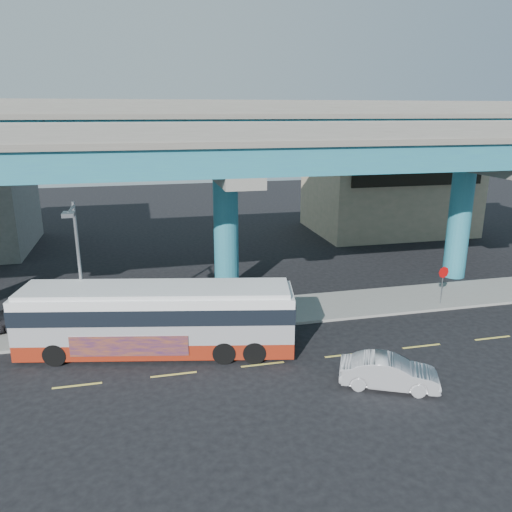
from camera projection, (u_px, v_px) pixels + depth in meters
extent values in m
plane|color=black|center=(261.00, 361.00, 22.88)|extent=(120.00, 120.00, 0.00)
cube|color=gray|center=(238.00, 314.00, 28.01)|extent=(70.00, 4.00, 0.15)
cube|color=#D8C64C|center=(77.00, 386.00, 20.85)|extent=(2.00, 0.12, 0.01)
cube|color=#D8C64C|center=(174.00, 374.00, 21.73)|extent=(2.00, 0.12, 0.01)
cube|color=#D8C64C|center=(263.00, 364.00, 22.60)|extent=(2.00, 0.12, 0.01)
cube|color=#D8C64C|center=(345.00, 355.00, 23.48)|extent=(2.00, 0.12, 0.01)
cube|color=#D8C64C|center=(421.00, 346.00, 24.35)|extent=(2.00, 0.12, 0.01)
cube|color=#D8C64C|center=(493.00, 338.00, 25.23)|extent=(2.00, 0.12, 0.01)
cylinder|color=#25698D|center=(226.00, 237.00, 30.27)|extent=(1.50, 1.50, 7.40)
cube|color=gray|center=(225.00, 171.00, 29.16)|extent=(2.00, 12.00, 0.60)
cube|color=gray|center=(216.00, 151.00, 32.18)|extent=(1.80, 5.00, 1.20)
cylinder|color=#25698D|center=(459.00, 224.00, 33.77)|extent=(1.50, 1.50, 7.40)
cube|color=gray|center=(466.00, 164.00, 32.66)|extent=(2.00, 12.00, 0.60)
cube|color=gray|center=(437.00, 147.00, 35.68)|extent=(1.80, 5.00, 1.20)
cube|color=#25698D|center=(236.00, 159.00, 25.60)|extent=(52.00, 5.00, 1.40)
cube|color=gray|center=(236.00, 142.00, 25.37)|extent=(52.00, 5.40, 0.30)
cube|color=gray|center=(246.00, 133.00, 22.88)|extent=(52.00, 0.25, 0.80)
cube|color=gray|center=(227.00, 129.00, 27.55)|extent=(52.00, 0.25, 0.80)
cube|color=#25698D|center=(215.00, 130.00, 31.82)|extent=(52.00, 5.00, 1.40)
cube|color=gray|center=(215.00, 116.00, 31.58)|extent=(52.00, 5.40, 0.30)
cube|color=gray|center=(221.00, 107.00, 29.09)|extent=(52.00, 0.25, 0.80)
cube|color=gray|center=(209.00, 107.00, 33.76)|extent=(52.00, 0.25, 0.80)
cube|color=tan|center=(388.00, 194.00, 47.36)|extent=(14.00, 10.00, 7.00)
cube|color=black|center=(418.00, 179.00, 42.00)|extent=(12.00, 0.25, 1.20)
cube|color=maroon|center=(158.00, 340.00, 23.65)|extent=(12.96, 5.23, 0.74)
cube|color=#B3B3B8|center=(157.00, 318.00, 23.33)|extent=(12.96, 5.23, 1.58)
cube|color=black|center=(156.00, 307.00, 23.18)|extent=(13.02, 5.29, 0.74)
cube|color=silver|center=(156.00, 296.00, 23.02)|extent=(12.96, 5.23, 0.42)
cube|color=silver|center=(155.00, 289.00, 22.93)|extent=(12.51, 4.90, 0.21)
cube|color=black|center=(293.00, 309.00, 23.37)|extent=(0.56, 2.40, 1.27)
cube|color=black|center=(19.00, 312.00, 23.08)|extent=(0.56, 2.40, 1.27)
cube|color=#1F114E|center=(129.00, 346.00, 22.20)|extent=(5.18, 1.13, 0.95)
cylinder|color=black|center=(55.00, 355.00, 22.40)|extent=(1.10, 0.53, 1.06)
cylinder|color=black|center=(73.00, 332.00, 24.73)|extent=(1.10, 0.53, 1.06)
cylinder|color=black|center=(224.00, 353.00, 22.57)|extent=(1.10, 0.53, 1.06)
cylinder|color=black|center=(226.00, 330.00, 24.91)|extent=(1.10, 0.53, 1.06)
cylinder|color=black|center=(254.00, 352.00, 22.60)|extent=(1.10, 0.53, 1.06)
cylinder|color=black|center=(253.00, 330.00, 24.94)|extent=(1.10, 0.53, 1.06)
imported|color=#AEAEB3|center=(389.00, 372.00, 20.60)|extent=(4.46, 5.09, 1.33)
cylinder|color=gray|center=(80.00, 273.00, 23.88)|extent=(0.16, 0.16, 6.89)
cylinder|color=gray|center=(71.00, 209.00, 22.10)|extent=(0.12, 1.86, 0.12)
cube|color=gray|center=(68.00, 214.00, 21.24)|extent=(0.50, 0.70, 0.18)
cylinder|color=gray|center=(442.00, 288.00, 29.09)|extent=(0.06, 0.06, 1.99)
cylinder|color=#B20A0A|center=(444.00, 272.00, 28.80)|extent=(0.69, 0.12, 0.69)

